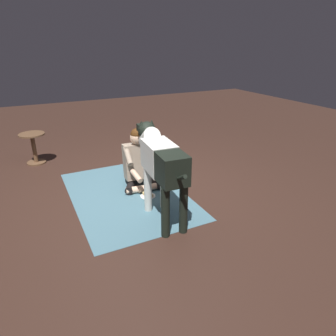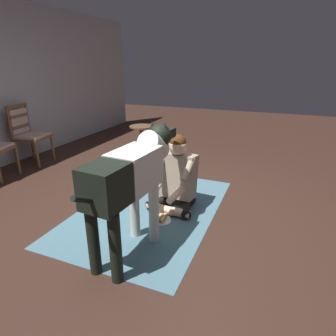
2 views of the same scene
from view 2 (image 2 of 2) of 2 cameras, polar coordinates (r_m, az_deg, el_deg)
The scene contains 7 objects.
ground_plane at distance 3.31m, azimuth 0.12°, elevation -8.95°, with size 15.32×15.32×0.00m, color #37221B.
area_rug at distance 3.37m, azimuth -3.81°, elevation -8.27°, with size 2.25×1.49×0.01m, color slate.
dining_chair_right_of_pair at distance 5.32m, azimuth -26.51°, elevation 6.62°, with size 0.52×0.53×0.98m.
person_sitting_on_floor at distance 3.29m, azimuth 1.76°, elevation -2.06°, with size 0.65×0.58×0.88m.
large_dog at distance 2.42m, azimuth -7.31°, elevation -1.55°, with size 1.46×0.36×1.10m.
hot_dog_on_plate at distance 3.13m, azimuth -1.33°, elevation -10.19°, with size 0.21×0.21×0.06m.
round_side_table at distance 5.27m, azimuth -5.32°, elevation 6.13°, with size 0.43×0.43×0.54m.
Camera 2 is at (-2.67, -1.08, 1.63)m, focal length 30.28 mm.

